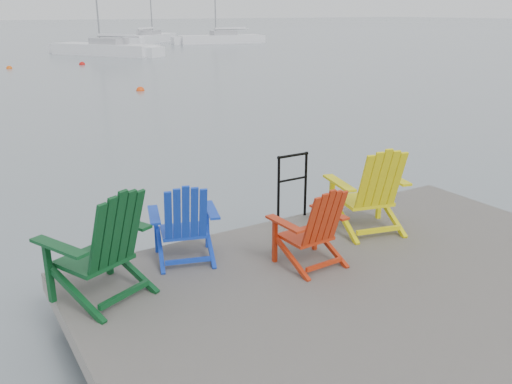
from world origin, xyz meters
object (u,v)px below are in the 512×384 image
sailboat_near (106,50)px  sailboat_far (220,40)px  handrail (292,180)px  chair_blue (184,221)px  buoy_c (82,65)px  chair_red (313,226)px  chair_yellow (371,189)px  sailboat_mid (151,39)px  buoy_d (9,69)px  chair_green (102,244)px  buoy_a (140,91)px

sailboat_near → sailboat_far: 16.75m
handrail → sailboat_near: bearing=77.4°
sailboat_near → chair_blue: bearing=-137.6°
buoy_c → chair_red: bearing=-99.6°
chair_yellow → chair_red: bearing=-147.7°
chair_yellow → buoy_c: (3.91, 29.87, -1.07)m
chair_blue → sailboat_mid: (18.58, 50.10, -0.62)m
handrail → chair_red: (-0.63, -1.30, -0.07)m
chair_blue → sailboat_mid: sailboat_mid is taller
chair_yellow → sailboat_far: size_ratio=0.10×
chair_yellow → sailboat_mid: size_ratio=0.09×
sailboat_near → buoy_c: sailboat_near is taller
handrail → sailboat_mid: sailboat_mid is taller
buoy_d → chair_green: bearing=-96.0°
chair_red → buoy_a: bearing=73.5°
handrail → chair_green: size_ratio=0.79×
handrail → sailboat_far: sailboat_far is taller
sailboat_near → buoy_c: size_ratio=31.90×
sailboat_mid → buoy_c: bearing=-79.0°
chair_yellow → sailboat_mid: 53.07m
chair_blue → buoy_a: (5.44, 16.74, -0.98)m
chair_blue → sailboat_near: bearing=92.3°
chair_green → sailboat_mid: (19.59, 50.46, -0.72)m
chair_blue → chair_yellow: bearing=7.2°
buoy_d → sailboat_near: bearing=42.3°
chair_green → buoy_d: chair_green is taller
chair_blue → chair_green: bearing=-143.0°
handrail → chair_green: bearing=-163.4°
buoy_a → sailboat_far: bearing=56.8°
chair_red → sailboat_far: sailboat_far is taller
chair_green → chair_yellow: bearing=-25.0°
buoy_a → chair_green: bearing=-110.6°
buoy_d → buoy_a: bearing=-75.1°
sailboat_near → chair_red: bearing=-135.6°
sailboat_mid → buoy_c: (-12.32, -20.65, -0.35)m
chair_green → buoy_c: size_ratio=3.09×
sailboat_far → chair_red: bearing=161.6°
chair_yellow → buoy_a: (3.08, 17.17, -1.07)m
handrail → buoy_a: (3.66, 16.28, -1.04)m
sailboat_mid → buoy_d: (-16.49, -20.82, -0.35)m
handrail → chair_yellow: 1.06m
chair_green → buoy_d: size_ratio=3.42×
chair_yellow → buoy_d: 29.72m
sailboat_far → buoy_d: sailboat_far is taller
buoy_a → buoy_c: size_ratio=0.94×
chair_red → sailboat_far: size_ratio=0.08×
sailboat_mid → chair_green: bearing=-69.4°
sailboat_far → buoy_a: size_ratio=32.86×
chair_green → sailboat_near: 38.16m
chair_red → buoy_c: chair_red is taller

